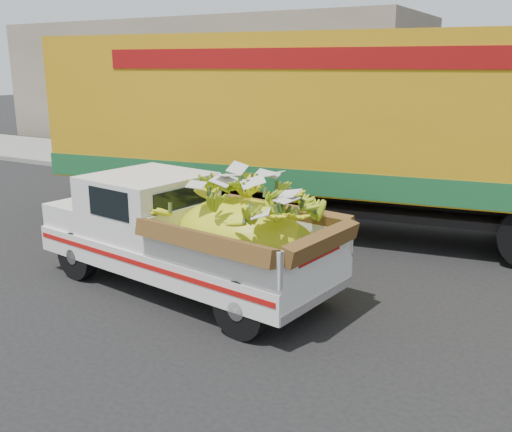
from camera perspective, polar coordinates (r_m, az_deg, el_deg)
The scene contains 6 objects.
ground at distance 9.57m, azimuth -14.86°, elevation -5.44°, with size 100.00×100.00×0.00m, color black.
curb at distance 14.68m, azimuth 3.27°, elevation 2.40°, with size 60.00×0.25×0.15m, color gray.
sidewalk at distance 16.55m, azimuth 6.58°, elevation 3.73°, with size 60.00×4.00×0.14m, color gray.
building_left at distance 25.34m, azimuth -4.79°, elevation 13.15°, with size 18.00×6.00×5.00m, color gray.
pickup_truck at distance 8.16m, azimuth -5.48°, elevation -1.99°, with size 4.87×2.31×1.64m.
semi_trailer at distance 11.20m, azimuth 8.46°, elevation 8.98°, with size 12.07×4.29×3.80m.
Camera 1 is at (6.47, -6.27, 3.24)m, focal length 40.00 mm.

